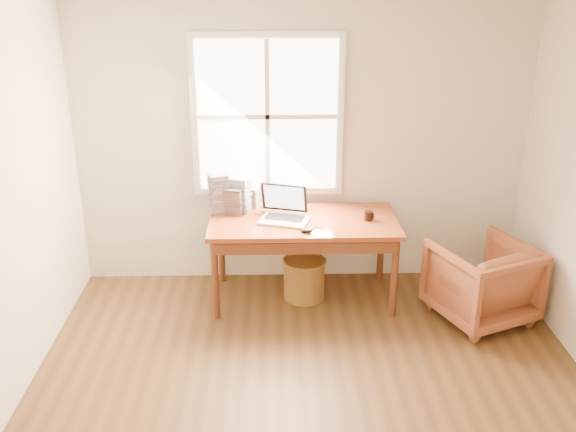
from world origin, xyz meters
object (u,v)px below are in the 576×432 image
at_px(wicker_stool, 304,279).
at_px(laptop, 284,203).
at_px(cd_stack_a, 240,195).
at_px(coffee_mug, 368,216).
at_px(armchair, 482,281).
at_px(desk, 303,221).

xyz_separation_m(wicker_stool, laptop, (-0.17, -0.05, 0.74)).
xyz_separation_m(laptop, cd_stack_a, (-0.38, 0.25, -0.01)).
distance_m(wicker_stool, laptop, 0.76).
height_order(laptop, coffee_mug, laptop).
bearing_deg(laptop, armchair, 4.60).
bearing_deg(laptop, desk, 31.93).
height_order(armchair, cd_stack_a, cd_stack_a).
distance_m(armchair, laptop, 1.75).
relative_size(armchair, coffee_mug, 9.20).
bearing_deg(wicker_stool, armchair, -14.69).
bearing_deg(desk, cd_stack_a, 158.99).
bearing_deg(cd_stack_a, laptop, -33.67).
relative_size(wicker_stool, coffee_mug, 4.44).
bearing_deg(armchair, wicker_stool, -37.40).
height_order(desk, armchair, desk).
bearing_deg(wicker_stool, cd_stack_a, 159.38).
xyz_separation_m(desk, coffee_mug, (0.55, -0.03, 0.06)).
height_order(laptop, cd_stack_a, laptop).
height_order(wicker_stool, laptop, laptop).
bearing_deg(coffee_mug, desk, 166.91).
xyz_separation_m(laptop, coffee_mug, (0.71, 0.01, -0.12)).
bearing_deg(laptop, wicker_stool, 30.95).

